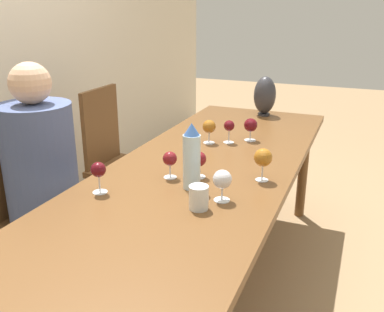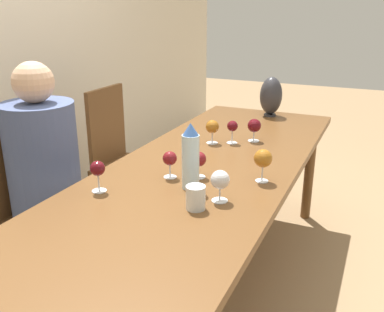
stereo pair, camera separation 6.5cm
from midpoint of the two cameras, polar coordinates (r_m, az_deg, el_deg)
The scene contains 16 objects.
ground_plane at distance 2.50m, azimuth 2.13°, elevation -18.23°, with size 14.00×14.00×0.00m, color #937551.
dining_table at distance 2.14m, azimuth 2.36°, elevation -3.26°, with size 2.60×0.88×0.77m.
water_bottle at distance 1.82m, azimuth 0.83°, elevation -0.15°, with size 0.08×0.08×0.29m.
water_tumbler at distance 1.67m, azimuth 1.62°, elevation -5.56°, with size 0.08×0.08×0.10m.
vase at distance 3.12m, azimuth 11.08°, elevation 7.87°, with size 0.16×0.16×0.28m.
wine_glass_0 at distance 1.94m, azimuth 10.41°, elevation -0.37°, with size 0.08×0.08×0.15m.
wine_glass_1 at distance 1.96m, azimuth 1.86°, elevation -0.52°, with size 0.07×0.07×0.12m.
wine_glass_2 at distance 1.72m, azimuth 4.85°, elevation -3.25°, with size 0.08×0.08×0.13m.
wine_glass_3 at distance 2.52m, azimuth 9.04°, elevation 3.96°, with size 0.08×0.08×0.13m.
wine_glass_4 at distance 2.45m, azimuth 3.49°, elevation 3.86°, with size 0.08×0.08×0.14m.
wine_glass_5 at distance 1.84m, azimuth -11.48°, elevation -1.78°, with size 0.06×0.06×0.14m.
wine_glass_6 at distance 1.96m, azimuth -2.02°, elevation -0.42°, with size 0.07×0.07×0.13m.
wine_glass_7 at distance 2.46m, azimuth 6.19°, elevation 3.87°, with size 0.06×0.06×0.13m.
chair_near at distance 2.41m, azimuth -19.20°, elevation -6.02°, with size 0.44×0.44×1.00m.
chair_far at distance 3.01m, azimuth -8.55°, elevation -0.05°, with size 0.44×0.44×1.00m.
person_near at distance 2.29m, azimuth -17.95°, elevation -3.04°, with size 0.36×0.36×1.28m.
Camera 2 is at (-1.82, -0.77, 1.53)m, focal length 40.00 mm.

